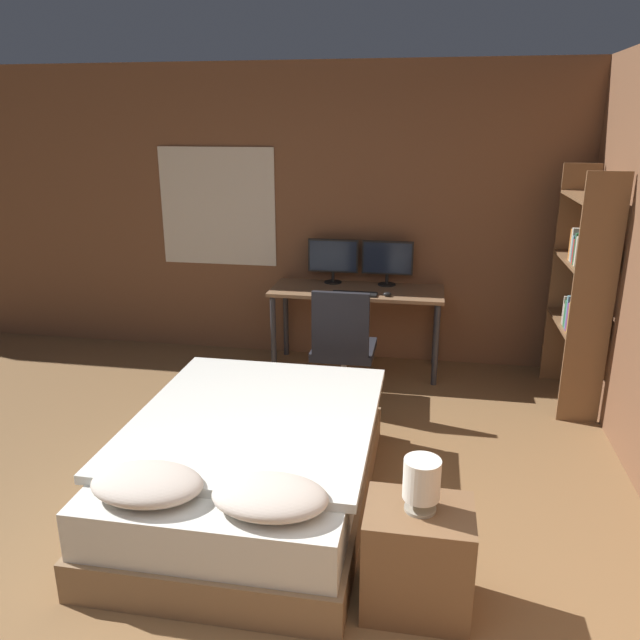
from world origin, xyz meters
TOP-DOWN VIEW (x-y plane):
  - wall_back at (-0.02, 3.85)m, footprint 12.00×0.08m
  - bed at (-0.37, 1.24)m, footprint 1.40×1.95m
  - nightstand at (0.62, 0.58)m, footprint 0.49×0.38m
  - bedside_lamp at (0.62, 0.58)m, footprint 0.17×0.17m
  - desk at (-0.02, 3.48)m, footprint 1.53×0.59m
  - monitor_left at (-0.27, 3.67)m, footprint 0.46×0.16m
  - monitor_right at (0.23, 3.67)m, footprint 0.46×0.16m
  - keyboard at (-0.02, 3.29)m, footprint 0.39×0.13m
  - computer_mouse at (0.27, 3.29)m, footprint 0.07×0.05m
  - office_chair at (-0.04, 2.77)m, footprint 0.52×0.52m
  - bookshelf at (1.78, 3.04)m, footprint 0.30×0.85m

SIDE VIEW (x-z plane):
  - nightstand at x=0.62m, z-range 0.00..0.52m
  - bed at x=-0.37m, z-range -0.04..0.57m
  - office_chair at x=-0.04m, z-range -0.09..0.87m
  - desk at x=-0.02m, z-range 0.28..1.05m
  - bedside_lamp at x=0.62m, z-range 0.55..0.80m
  - keyboard at x=-0.02m, z-range 0.76..0.78m
  - computer_mouse at x=0.27m, z-range 0.76..0.80m
  - monitor_left at x=-0.27m, z-range 0.79..1.20m
  - monitor_right at x=0.23m, z-range 0.79..1.20m
  - bookshelf at x=1.78m, z-range 0.10..1.97m
  - wall_back at x=-0.02m, z-range 0.00..2.70m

